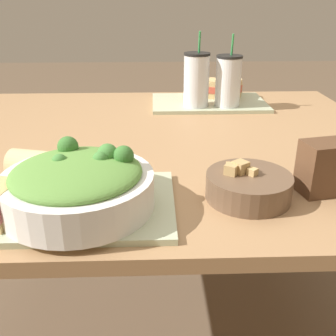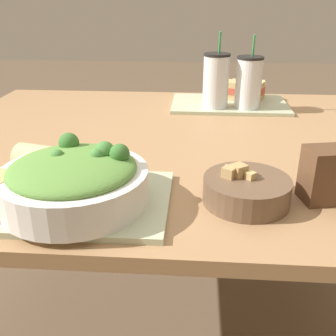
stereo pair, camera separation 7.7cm
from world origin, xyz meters
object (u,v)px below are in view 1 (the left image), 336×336
Objects in this scene: sandwich_far at (222,89)px; baguette_far at (219,87)px; soup_bowl at (246,185)px; salad_bowl at (76,184)px; chip_bag at (329,167)px; baguette_near at (49,167)px; drink_cup_red at (227,83)px; drink_cup_dark at (195,82)px.

sandwich_far and baguette_far have the same top height.
baguette_far is (0.07, 0.80, 0.02)m from soup_bowl.
salad_bowl is 2.07× the size of chip_bag.
salad_bowl is at bearing -172.38° from soup_bowl.
baguette_far is at bearing 84.97° from soup_bowl.
salad_bowl reaches higher than sandwich_far.
drink_cup_red is (0.46, 0.58, 0.05)m from baguette_near.
sandwich_far is 1.14× the size of chip_bag.
baguette_near is 0.87m from baguette_far.
sandwich_far is 0.63× the size of drink_cup_red.
drink_cup_red is (-0.00, -0.11, 0.05)m from sandwich_far.
chip_bag is (0.20, -0.62, -0.04)m from drink_cup_dark.
chip_bag reaches higher than sandwich_far.
salad_bowl is at bearing 176.11° from chip_bag.
baguette_near is at bearing 150.69° from baguette_far.
salad_bowl is 1.15× the size of drink_cup_red.
baguette_far is (-0.01, 0.04, -0.00)m from sandwich_far.
baguette_near is 0.84m from sandwich_far.
drink_cup_dark is at bearing 96.54° from chip_bag.
chip_bag is at bearing 7.88° from soup_bowl.
sandwich_far is (0.08, 0.76, 0.02)m from soup_bowl.
baguette_near is at bearing 170.65° from soup_bowl.
baguette_near is at bearing -121.46° from drink_cup_dark.
drink_cup_red is (0.07, 0.65, 0.06)m from soup_bowl.
salad_bowl is 1.63× the size of baguette_far.
chip_bag is at bearing -81.21° from drink_cup_red.
baguette_far is at bearing 55.54° from drink_cup_dark.
soup_bowl is at bearing -86.79° from drink_cup_dark.
baguette_far is (0.46, 0.74, 0.00)m from baguette_near.
salad_bowl is at bearing -119.40° from drink_cup_red.
baguette_far is 0.68× the size of drink_cup_dark.
drink_cup_red reaches higher than soup_bowl.
salad_bowl reaches higher than baguette_near.
drink_cup_red is at bearing 60.60° from salad_bowl.
sandwich_far is 0.12m from drink_cup_red.
sandwich_far is 0.04m from baguette_far.
chip_bag is (0.09, -0.74, 0.01)m from sandwich_far.
drink_cup_red is at bearing 0.00° from drink_cup_dark.
salad_bowl is at bearing -130.04° from baguette_near.
salad_bowl is 0.32m from soup_bowl.
soup_bowl is 0.67× the size of drink_cup_dark.
baguette_near is (-0.39, 0.06, 0.02)m from soup_bowl.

